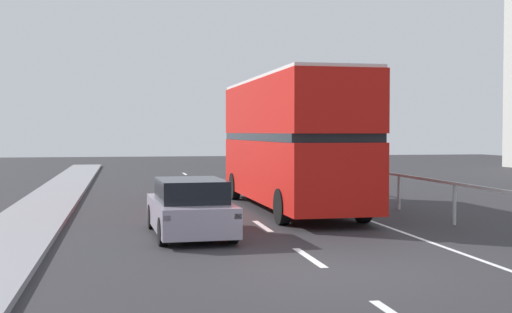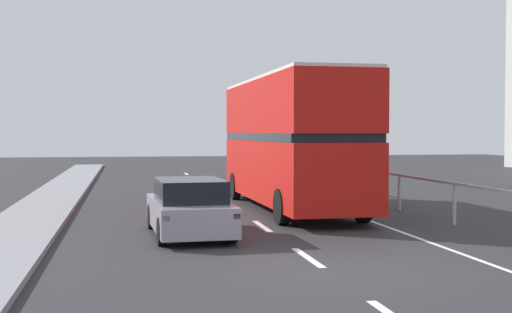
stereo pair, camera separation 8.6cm
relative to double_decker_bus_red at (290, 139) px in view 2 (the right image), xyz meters
name	(u,v)px [view 2 (the right image)]	position (x,y,z in m)	size (l,w,h in m)	color
ground_plane	(326,272)	(-1.69, -9.69, -2.36)	(73.69, 120.00, 0.10)	#2B2A2D
lane_paint_markings	(307,213)	(0.31, -0.94, -2.30)	(3.41, 46.00, 0.01)	silver
bridge_side_railing	(399,181)	(3.51, -0.69, -1.35)	(0.10, 42.00, 1.18)	#AEBAB9
double_decker_bus_red	(290,139)	(0.00, 0.00, 0.00)	(2.79, 10.29, 4.31)	red
hatchback_car_near	(189,208)	(-3.79, -5.06, -1.63)	(1.94, 4.25, 1.40)	gray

